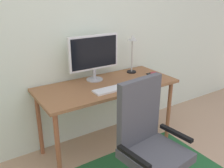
# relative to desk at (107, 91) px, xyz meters

# --- Properties ---
(wall_back) EXTENTS (6.00, 0.10, 2.60)m
(wall_back) POSITION_rel_desk_xyz_m (-0.15, 0.39, 0.62)
(wall_back) COLOR white
(wall_back) RESTS_ON ground
(desk) EXTENTS (1.48, 0.65, 0.76)m
(desk) POSITION_rel_desk_xyz_m (0.00, 0.00, 0.00)
(desk) COLOR #94603B
(desk) RESTS_ON ground
(monitor) EXTENTS (0.57, 0.18, 0.49)m
(monitor) POSITION_rel_desk_xyz_m (-0.05, 0.18, 0.37)
(monitor) COLOR #B2B2B7
(monitor) RESTS_ON desk
(keyboard) EXTENTS (0.43, 0.13, 0.02)m
(keyboard) POSITION_rel_desk_xyz_m (-0.03, -0.17, 0.09)
(keyboard) COLOR white
(keyboard) RESTS_ON desk
(computer_mouse) EXTENTS (0.06, 0.10, 0.03)m
(computer_mouse) POSITION_rel_desk_xyz_m (0.27, -0.15, 0.09)
(computer_mouse) COLOR black
(computer_mouse) RESTS_ON desk
(coffee_cup) EXTENTS (0.09, 0.09, 0.09)m
(coffee_cup) POSITION_rel_desk_xyz_m (0.48, -0.19, 0.12)
(coffee_cup) COLOR maroon
(coffee_cup) RESTS_ON desk
(cell_phone) EXTENTS (0.07, 0.14, 0.01)m
(cell_phone) POSITION_rel_desk_xyz_m (0.59, -0.04, 0.08)
(cell_phone) COLOR black
(cell_phone) RESTS_ON desk
(desk_lamp) EXTENTS (0.11, 0.11, 0.45)m
(desk_lamp) POSITION_rel_desk_xyz_m (0.46, 0.18, 0.39)
(desk_lamp) COLOR black
(desk_lamp) RESTS_ON desk
(office_chair) EXTENTS (0.57, 0.54, 1.04)m
(office_chair) POSITION_rel_desk_xyz_m (-0.09, -0.81, -0.27)
(office_chair) COLOR slate
(office_chair) RESTS_ON ground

